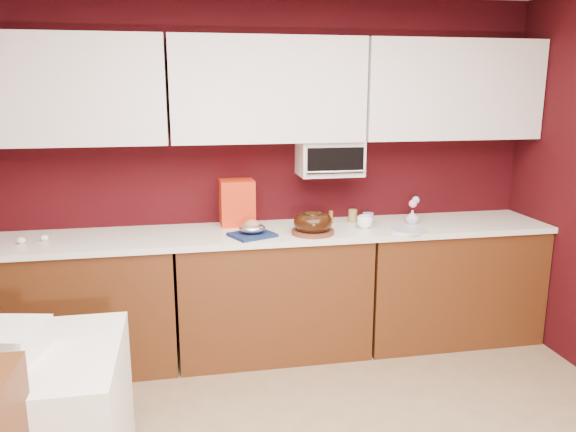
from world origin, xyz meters
The scene contains 28 objects.
wall_back centered at (0.00, 2.25, 1.25)m, with size 4.00×0.02×2.50m, color #32060A.
base_cabinet_left centered at (-1.33, 1.94, 0.43)m, with size 1.31×0.58×0.86m, color #512810.
base_cabinet_center centered at (0.00, 1.94, 0.43)m, with size 1.31×0.58×0.86m, color #512810.
base_cabinet_right centered at (1.33, 1.94, 0.43)m, with size 1.31×0.58×0.86m, color #512810.
countertop centered at (0.00, 1.94, 0.88)m, with size 4.00×0.62×0.04m, color white.
upper_cabinet_left centered at (-1.33, 2.08, 1.85)m, with size 1.31×0.33×0.70m, color white.
upper_cabinet_center centered at (0.00, 2.08, 1.85)m, with size 1.31×0.33×0.70m, color white.
upper_cabinet_right centered at (1.33, 2.08, 1.85)m, with size 1.31×0.33×0.70m, color white.
toaster_oven centered at (0.45, 2.10, 1.38)m, with size 0.45×0.30×0.25m, color white.
toaster_oven_door centered at (0.45, 1.94, 1.38)m, with size 0.40×0.02×0.18m, color black.
toaster_oven_handle centered at (0.45, 1.93, 1.30)m, with size 0.02×0.02×0.42m, color silver.
cake_base centered at (0.26, 1.79, 0.91)m, with size 0.29×0.29×0.03m, color brown.
bundt_cake centered at (0.26, 1.79, 0.98)m, with size 0.26×0.26×0.11m, color black.
navy_towel centered at (-0.15, 1.80, 0.91)m, with size 0.27×0.23×0.02m, color #132249.
foil_ham_nest centered at (-0.15, 1.80, 0.96)m, with size 0.18×0.15×0.07m, color white.
roasted_ham centered at (-0.15, 1.80, 0.98)m, with size 0.11×0.09×0.07m, color #AC724E.
pandoro_box centered at (-0.22, 2.16, 1.06)m, with size 0.24×0.22×0.33m, color #B10E0B.
dark_pan centered at (0.37, 2.08, 0.92)m, with size 0.18×0.18×0.03m, color black.
coffee_mug centered at (0.65, 1.88, 0.95)m, with size 0.10×0.10×0.11m, color white.
blue_jar centered at (0.70, 1.96, 0.95)m, with size 0.08×0.08×0.09m, color #1C3E9D.
flower_vase centered at (1.03, 1.94, 0.96)m, with size 0.08×0.08×0.11m, color #B4B9CC.
flower_pink centered at (1.03, 1.94, 1.05)m, with size 0.06×0.06×0.06m, color pink.
flower_blue centered at (1.06, 1.96, 1.07)m, with size 0.05×0.05×0.05m, color #93C2EC.
china_plate centered at (0.92, 1.74, 0.91)m, with size 0.25×0.25×0.01m, color silver.
amber_bottle centered at (0.46, 2.07, 0.95)m, with size 0.03×0.03×0.09m, color brown.
paper_cup centered at (0.62, 2.07, 0.95)m, with size 0.06×0.06×0.09m, color olive.
egg_left centered at (-1.61, 1.90, 0.92)m, with size 0.06×0.04×0.04m, color silver.
egg_right centered at (-1.49, 1.94, 0.92)m, with size 0.05×0.04×0.04m, color white.
Camera 1 is at (-0.60, -1.79, 1.86)m, focal length 35.00 mm.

